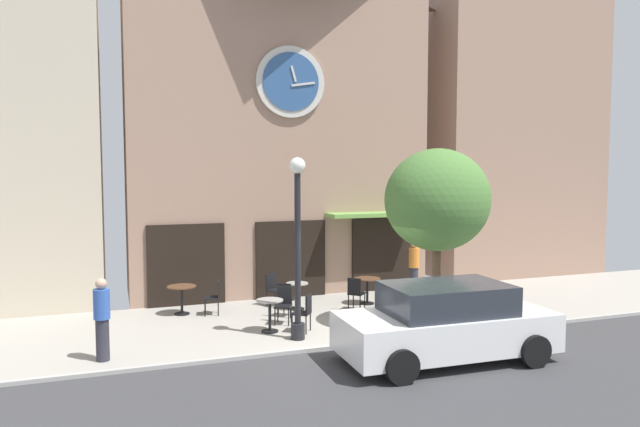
# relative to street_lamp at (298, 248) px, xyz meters

# --- Properties ---
(ground_plane) EXTENTS (27.55, 12.08, 0.13)m
(ground_plane) POSITION_rel_street_lamp_xyz_m (1.30, -1.78, -2.10)
(ground_plane) COLOR #9E998E
(clock_building) EXTENTS (9.22, 4.29, 11.35)m
(clock_building) POSITION_rel_street_lamp_xyz_m (1.13, 5.69, 3.78)
(clock_building) COLOR #9E7A66
(clock_building) RESTS_ON ground_plane
(neighbor_building_right) EXTENTS (6.55, 4.24, 15.94)m
(neighbor_building_right) POSITION_rel_street_lamp_xyz_m (10.11, 6.36, 5.89)
(neighbor_building_right) COLOR #9E7A66
(neighbor_building_right) RESTS_ON ground_plane
(street_lamp) EXTENTS (0.36, 0.36, 4.09)m
(street_lamp) POSITION_rel_street_lamp_xyz_m (0.00, 0.00, 0.00)
(street_lamp) COLOR black
(street_lamp) RESTS_ON ground_plane
(street_tree) EXTENTS (2.58, 2.32, 4.33)m
(street_tree) POSITION_rel_street_lamp_xyz_m (3.45, -0.20, 1.01)
(street_tree) COLOR brown
(street_tree) RESTS_ON ground_plane
(cafe_table_near_door) EXTENTS (0.75, 0.75, 0.76)m
(cafe_table_near_door) POSITION_rel_street_lamp_xyz_m (-2.21, 3.18, -1.52)
(cafe_table_near_door) COLOR black
(cafe_table_near_door) RESTS_ON ground_plane
(cafe_table_rightmost) EXTENTS (0.64, 0.64, 0.77)m
(cafe_table_rightmost) POSITION_rel_street_lamp_xyz_m (-0.44, 0.78, -1.56)
(cafe_table_rightmost) COLOR black
(cafe_table_rightmost) RESTS_ON ground_plane
(cafe_table_center_left) EXTENTS (0.61, 0.61, 0.73)m
(cafe_table_center_left) POSITION_rel_street_lamp_xyz_m (0.83, 2.67, -1.60)
(cafe_table_center_left) COLOR black
(cafe_table_center_left) RESTS_ON ground_plane
(cafe_table_center) EXTENTS (0.75, 0.75, 0.74)m
(cafe_table_center) POSITION_rel_street_lamp_xyz_m (2.91, 2.61, -1.54)
(cafe_table_center) COLOR black
(cafe_table_center) RESTS_ON ground_plane
(cafe_table_center_right) EXTENTS (0.62, 0.62, 0.75)m
(cafe_table_center_right) POSITION_rel_street_lamp_xyz_m (4.06, 0.55, -1.59)
(cafe_table_center_right) COLOR black
(cafe_table_center_right) RESTS_ON ground_plane
(cafe_chair_under_awning) EXTENTS (0.56, 0.56, 0.90)m
(cafe_chair_under_awning) POSITION_rel_street_lamp_xyz_m (0.31, 2.00, -1.55)
(cafe_chair_under_awning) COLOR black
(cafe_chair_under_awning) RESTS_ON ground_plane
(cafe_chair_facing_street) EXTENTS (0.45, 0.45, 0.90)m
(cafe_chair_facing_street) POSITION_rel_street_lamp_xyz_m (3.25, 0.60, -1.55)
(cafe_chair_facing_street) COLOR black
(cafe_chair_facing_street) RESTS_ON ground_plane
(cafe_chair_left_end) EXTENTS (0.46, 0.46, 0.90)m
(cafe_chair_left_end) POSITION_rel_street_lamp_xyz_m (-1.39, 2.87, -1.55)
(cafe_chair_left_end) COLOR black
(cafe_chair_left_end) RESTS_ON ground_plane
(cafe_chair_near_lamp) EXTENTS (0.57, 0.57, 0.90)m
(cafe_chair_near_lamp) POSITION_rel_street_lamp_xyz_m (2.29, 2.02, -1.55)
(cafe_chair_near_lamp) COLOR black
(cafe_chair_near_lamp) RESTS_ON ground_plane
(cafe_chair_by_entrance) EXTENTS (0.54, 0.54, 0.90)m
(cafe_chair_by_entrance) POSITION_rel_street_lamp_xyz_m (0.34, 3.33, -1.55)
(cafe_chair_by_entrance) COLOR black
(cafe_chair_by_entrance) RESTS_ON ground_plane
(cafe_chair_right_end) EXTENTS (0.56, 0.56, 0.90)m
(cafe_chair_right_end) POSITION_rel_street_lamp_xyz_m (0.32, 0.48, -1.55)
(cafe_chair_right_end) COLOR black
(cafe_chair_right_end) RESTS_ON ground_plane
(cafe_chair_corner) EXTENTS (0.54, 0.54, 0.90)m
(cafe_chair_corner) POSITION_rel_street_lamp_xyz_m (0.08, 1.41, -1.55)
(cafe_chair_corner) COLOR black
(cafe_chair_corner) RESTS_ON ground_plane
(pedestrian_orange) EXTENTS (0.43, 0.43, 1.67)m
(pedestrian_orange) POSITION_rel_street_lamp_xyz_m (4.74, 3.21, -1.22)
(pedestrian_orange) COLOR #2D2D38
(pedestrian_orange) RESTS_ON ground_plane
(pedestrian_blue) EXTENTS (0.40, 0.40, 1.67)m
(pedestrian_blue) POSITION_rel_street_lamp_xyz_m (-4.12, -0.08, -1.22)
(pedestrian_blue) COLOR #2D2D38
(pedestrian_blue) RESTS_ON ground_plane
(parked_car_white) EXTENTS (4.35, 2.12, 1.55)m
(parked_car_white) POSITION_rel_street_lamp_xyz_m (2.35, -2.39, -1.32)
(parked_car_white) COLOR white
(parked_car_white) RESTS_ON ground_plane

